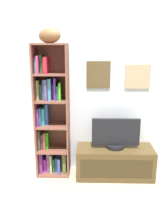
# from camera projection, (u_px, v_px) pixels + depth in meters

# --- Properties ---
(back_wall) EXTENTS (4.80, 0.08, 2.57)m
(back_wall) POSITION_uv_depth(u_px,v_px,m) (89.00, 73.00, 2.99)
(back_wall) COLOR silver
(back_wall) RESTS_ON ground
(bookshelf) EXTENTS (0.41, 0.30, 1.64)m
(bookshelf) POSITION_uv_depth(u_px,v_px,m) (51.00, 116.00, 3.00)
(bookshelf) COLOR brown
(bookshelf) RESTS_ON ground
(football) EXTENTS (0.33, 0.28, 0.17)m
(football) POSITION_uv_depth(u_px,v_px,m) (50.00, 35.00, 2.71)
(football) COLOR brown
(football) RESTS_ON bookshelf
(tv_stand) EXTENTS (0.96, 0.40, 0.38)m
(tv_stand) POSITION_uv_depth(u_px,v_px,m) (115.00, 162.00, 3.04)
(tv_stand) COLOR #4E3B1E
(tv_stand) RESTS_ON ground
(television) EXTENTS (0.59, 0.22, 0.38)m
(television) POSITION_uv_depth(u_px,v_px,m) (116.00, 134.00, 2.95)
(television) COLOR black
(television) RESTS_ON tv_stand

